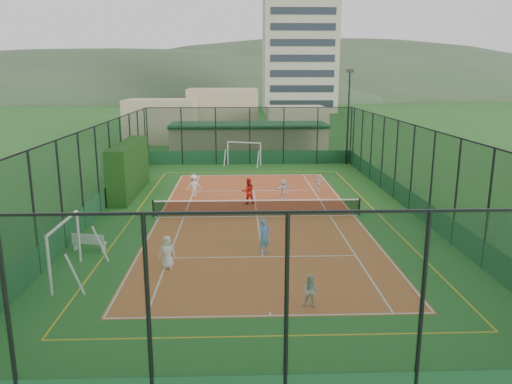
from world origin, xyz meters
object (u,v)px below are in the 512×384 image
floodlight_ne (348,118)px  child_near_left (167,252)px  clubhouse (249,139)px  child_near_mid (264,236)px  child_far_left (194,186)px  coach (248,191)px  futsal_goal_far (244,154)px  futsal_goal_near (65,250)px  apartment_tower (299,39)px  child_near_right (311,291)px  white_bench (89,242)px  child_far_right (319,184)px  child_far_back (283,189)px

floodlight_ne → child_near_left: 27.46m
clubhouse → child_near_mid: size_ratio=9.68×
floodlight_ne → child_far_left: size_ratio=5.49×
clubhouse → coach: 19.21m
child_far_left → futsal_goal_far: bearing=-117.8°
clubhouse → floodlight_ne: bearing=-32.1°
clubhouse → futsal_goal_near: (-7.82, -30.33, -0.46)m
apartment_tower → coach: 81.41m
child_near_mid → child_near_right: bearing=-110.8°
child_near_mid → white_bench: bearing=141.2°
child_near_left → clubhouse: bearing=79.9°
apartment_tower → coach: bearing=-98.9°
white_bench → child_near_right: (9.21, -5.97, 0.16)m
child_far_left → floodlight_ne: bearing=-148.1°
child_near_right → futsal_goal_near: bearing=179.9°
white_bench → futsal_goal_near: 3.07m
apartment_tower → child_far_right: 78.02m
clubhouse → child_near_right: bearing=-87.6°
white_bench → futsal_goal_far: 22.92m
child_far_left → coach: coach is taller
apartment_tower → futsal_goal_far: bearing=-100.8°
child_near_left → child_far_left: (0.05, 12.27, 0.06)m
white_bench → child_near_left: (3.83, -2.23, 0.27)m
futsal_goal_near → child_far_right: futsal_goal_near is taller
apartment_tower → child_near_mid: 89.86m
white_bench → child_far_right: bearing=55.2°
white_bench → futsal_goal_far: size_ratio=0.50×
child_near_right → white_bench: bearing=164.8°
white_bench → child_far_back: bearing=56.6°
floodlight_ne → child_near_left: (-12.57, -24.17, -3.42)m
apartment_tower → child_far_back: apartment_tower is taller
clubhouse → child_far_left: 17.76m
futsal_goal_far → child_near_mid: (0.63, -22.33, -0.21)m
clubhouse → apartment_tower: 62.64m
apartment_tower → futsal_goal_near: size_ratio=8.69×
child_far_back → coach: size_ratio=0.84×
futsal_goal_near → child_far_right: bearing=-40.7°
child_near_mid → child_far_back: 9.88m
child_far_back → coach: coach is taller
child_near_right → child_far_right: bearing=97.8°
white_bench → child_far_back: (9.62, 9.13, 0.24)m
child_far_right → child_near_left: bearing=61.4°
child_near_mid → child_far_right: child_near_mid is taller
child_far_right → child_far_back: bearing=40.1°
clubhouse → white_bench: clubhouse is taller
clubhouse → futsal_goal_far: size_ratio=4.89×
white_bench → child_far_right: 16.44m
clubhouse → child_far_left: bearing=-102.8°
clubhouse → apartment_tower: (12.00, 60.00, 13.43)m
futsal_goal_far → child_far_right: futsal_goal_far is taller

